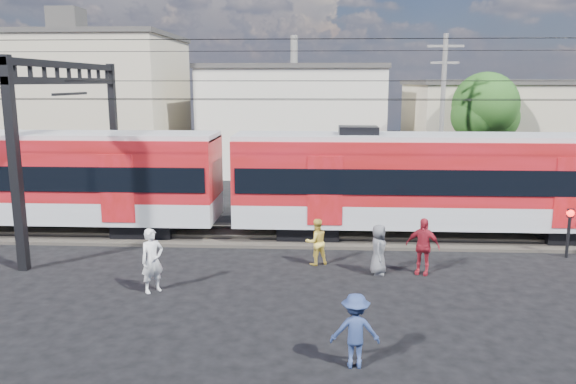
# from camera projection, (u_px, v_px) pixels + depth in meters

# --- Properties ---
(ground) EXTENTS (120.00, 120.00, 0.00)m
(ground) POSITION_uv_depth(u_px,v_px,m) (326.00, 320.00, 14.79)
(ground) COLOR black
(ground) RESTS_ON ground
(track_bed) EXTENTS (70.00, 3.40, 0.12)m
(track_bed) POSITION_uv_depth(u_px,v_px,m) (323.00, 236.00, 22.61)
(track_bed) COLOR #2D2823
(track_bed) RESTS_ON ground
(rail_near) EXTENTS (70.00, 0.12, 0.12)m
(rail_near) POSITION_uv_depth(u_px,v_px,m) (323.00, 238.00, 21.86)
(rail_near) COLOR #59544C
(rail_near) RESTS_ON track_bed
(rail_far) EXTENTS (70.00, 0.12, 0.12)m
(rail_far) POSITION_uv_depth(u_px,v_px,m) (323.00, 228.00, 23.33)
(rail_far) COLOR #59544C
(rail_far) RESTS_ON track_bed
(commuter_train) EXTENTS (50.30, 3.08, 4.17)m
(commuter_train) POSITION_uv_depth(u_px,v_px,m) (445.00, 180.00, 21.92)
(commuter_train) COLOR black
(commuter_train) RESTS_ON ground
(catenary) EXTENTS (70.00, 9.30, 7.52)m
(catenary) POSITION_uv_depth(u_px,v_px,m) (105.00, 108.00, 22.09)
(catenary) COLOR black
(catenary) RESTS_ON ground
(building_west) EXTENTS (14.28, 10.20, 9.30)m
(building_west) POSITION_uv_depth(u_px,v_px,m) (73.00, 104.00, 38.29)
(building_west) COLOR #BBAF8F
(building_west) RESTS_ON ground
(building_midwest) EXTENTS (12.24, 12.24, 7.30)m
(building_midwest) POSITION_uv_depth(u_px,v_px,m) (294.00, 117.00, 40.64)
(building_midwest) COLOR beige
(building_midwest) RESTS_ON ground
(building_mideast) EXTENTS (16.32, 10.20, 6.30)m
(building_mideast) POSITION_uv_depth(u_px,v_px,m) (534.00, 128.00, 36.97)
(building_mideast) COLOR #BBAF8F
(building_mideast) RESTS_ON ground
(utility_pole_mid) EXTENTS (1.80, 0.24, 8.50)m
(utility_pole_mid) POSITION_uv_depth(u_px,v_px,m) (442.00, 115.00, 28.30)
(utility_pole_mid) COLOR slate
(utility_pole_mid) RESTS_ON ground
(tree_near) EXTENTS (3.82, 3.64, 6.72)m
(tree_near) POSITION_uv_depth(u_px,v_px,m) (488.00, 109.00, 31.14)
(tree_near) COLOR #382619
(tree_near) RESTS_ON ground
(pedestrian_a) EXTENTS (0.83, 0.82, 1.94)m
(pedestrian_a) POSITION_uv_depth(u_px,v_px,m) (152.00, 260.00, 16.59)
(pedestrian_a) COLOR silver
(pedestrian_a) RESTS_ON ground
(pedestrian_b) EXTENTS (0.96, 0.86, 1.61)m
(pedestrian_b) POSITION_uv_depth(u_px,v_px,m) (316.00, 242.00, 19.11)
(pedestrian_b) COLOR gold
(pedestrian_b) RESTS_ON ground
(pedestrian_c) EXTENTS (1.10, 0.65, 1.68)m
(pedestrian_c) POSITION_uv_depth(u_px,v_px,m) (355.00, 331.00, 12.20)
(pedestrian_c) COLOR navy
(pedestrian_c) RESTS_ON ground
(pedestrian_d) EXTENTS (1.19, 0.82, 1.87)m
(pedestrian_d) POSITION_uv_depth(u_px,v_px,m) (423.00, 246.00, 18.15)
(pedestrian_d) COLOR maroon
(pedestrian_d) RESTS_ON ground
(pedestrian_e) EXTENTS (0.66, 0.89, 1.65)m
(pedestrian_e) POSITION_uv_depth(u_px,v_px,m) (378.00, 250.00, 18.17)
(pedestrian_e) COLOR #535358
(pedestrian_e) RESTS_ON ground
(crossing_signal) EXTENTS (0.26, 0.26, 1.79)m
(crossing_signal) POSITION_uv_depth(u_px,v_px,m) (569.00, 224.00, 19.79)
(crossing_signal) COLOR black
(crossing_signal) RESTS_ON ground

